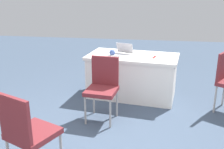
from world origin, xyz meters
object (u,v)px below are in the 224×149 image
object	(u,v)px
chair_tucked_right	(103,85)
yarn_ball	(112,52)
table_foreground	(132,76)
chair_tucked_left	(27,130)
scissors_red	(154,57)
laptop_silver	(122,53)

from	to	relation	value
chair_tucked_right	yarn_ball	world-z (taller)	chair_tucked_right
table_foreground	chair_tucked_right	xyz separation A→B (m)	(0.36, 0.98, 0.16)
table_foreground	yarn_ball	xyz separation A→B (m)	(0.36, 0.07, 0.44)
table_foreground	chair_tucked_right	world-z (taller)	chair_tucked_right
chair_tucked_left	yarn_ball	xyz separation A→B (m)	(-0.48, -2.38, 0.26)
chair_tucked_left	yarn_ball	distance (m)	2.44
table_foreground	scissors_red	distance (m)	0.55
table_foreground	yarn_ball	bearing A→B (deg)	10.53
laptop_silver	yarn_ball	bearing A→B (deg)	33.13
chair_tucked_right	yarn_ball	bearing A→B (deg)	-83.44
chair_tucked_right	yarn_ball	size ratio (longest dim) A/B	9.20
chair_tucked_right	yarn_ball	distance (m)	0.95
yarn_ball	scissors_red	distance (m)	0.75
yarn_ball	table_foreground	bearing A→B (deg)	-169.47
chair_tucked_left	chair_tucked_right	distance (m)	1.55
yarn_ball	scissors_red	bearing A→B (deg)	178.44
laptop_silver	chair_tucked_left	bearing A→B (deg)	93.50
table_foreground	laptop_silver	xyz separation A→B (m)	(0.19, 0.02, 0.43)
laptop_silver	yarn_ball	xyz separation A→B (m)	(0.18, 0.05, 0.01)
chair_tucked_right	laptop_silver	world-z (taller)	laptop_silver
table_foreground	laptop_silver	world-z (taller)	laptop_silver
chair_tucked_right	laptop_silver	distance (m)	1.01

